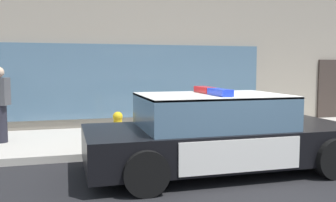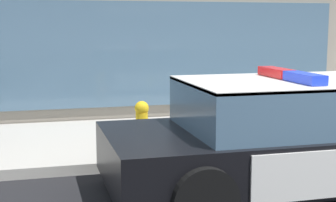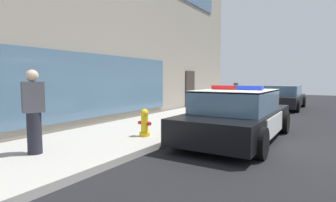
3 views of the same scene
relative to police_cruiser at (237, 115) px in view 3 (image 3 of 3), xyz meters
name	(u,v)px [view 3 (image 3 of 3)]	position (x,y,z in m)	size (l,w,h in m)	color
ground	(262,142)	(0.06, -0.65, -0.68)	(48.00, 48.00, 0.00)	black
sidewalk	(152,127)	(0.06, 2.89, -0.61)	(48.00, 3.23, 0.15)	#B2ADA3
police_cruiser	(237,115)	(0.00, 0.00, 0.00)	(4.83, 2.17, 1.49)	black
fire_hydrant	(145,123)	(-1.52, 2.03, -0.18)	(0.34, 0.39, 0.73)	gold
car_down_street	(283,97)	(8.96, 0.16, -0.05)	(4.50, 2.05, 1.29)	black
pedestrian_on_sidewalk	(34,112)	(-4.06, 2.94, 0.33)	(0.47, 0.40, 1.71)	#23232D
parking_meter	(236,92)	(4.86, 1.58, 0.40)	(0.12, 0.18, 1.34)	slate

